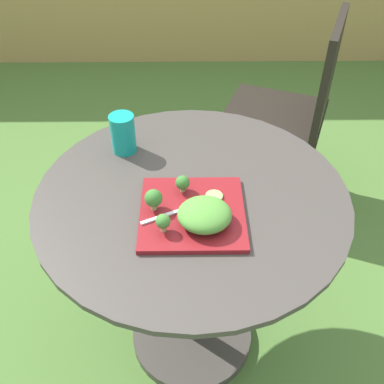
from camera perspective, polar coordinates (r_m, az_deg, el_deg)
name	(u,v)px	position (r m, az deg, el deg)	size (l,w,h in m)	color
ground_plane	(192,336)	(1.77, -0.01, -17.98)	(12.00, 12.00, 0.00)	#4C7533
patio_table	(192,259)	(1.40, -0.01, -8.61)	(0.85, 0.85, 0.73)	#423D38
patio_chair	(296,102)	(2.05, 13.21, 11.15)	(0.57, 0.57, 0.90)	black
salad_plate	(192,213)	(1.13, 0.01, -2.69)	(0.27, 0.27, 0.01)	maroon
drinking_glass	(123,135)	(1.34, -8.80, 7.18)	(0.07, 0.07, 0.12)	#149989
fork	(175,212)	(1.12, -2.16, -2.60)	(0.15, 0.08, 0.00)	silver
lettuce_mound	(205,215)	(1.08, 1.62, -2.90)	(0.13, 0.13, 0.06)	#519338
broccoli_floret_0	(163,222)	(1.06, -3.73, -3.82)	(0.04, 0.04, 0.05)	#99B770
broccoli_floret_1	(183,183)	(1.17, -1.21, 1.18)	(0.04, 0.04, 0.05)	#99B770
broccoli_floret_2	(154,198)	(1.12, -4.95, -0.83)	(0.05, 0.05, 0.06)	#99B770
cucumber_slice_0	(214,196)	(1.17, 2.85, -0.53)	(0.05, 0.05, 0.01)	#8EB766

